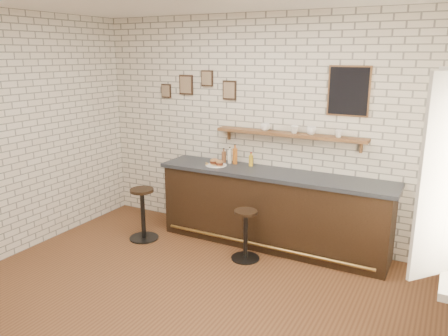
{
  "coord_description": "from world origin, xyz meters",
  "views": [
    {
      "loc": [
        2.26,
        -3.35,
        2.49
      ],
      "look_at": [
        -0.01,
        0.9,
        1.22
      ],
      "focal_mm": 35.0,
      "sensor_mm": 36.0,
      "label": 1
    }
  ],
  "objects": [
    {
      "name": "sandwich_plate",
      "position": [
        -0.53,
        1.65,
        1.02
      ],
      "size": [
        0.28,
        0.28,
        0.01
      ],
      "primitive_type": "cylinder",
      "color": "white",
      "rests_on": "bar_counter"
    },
    {
      "name": "potato_chips",
      "position": [
        -0.55,
        1.65,
        1.02
      ],
      "size": [
        0.27,
        0.18,
        0.0
      ],
      "color": "gold",
      "rests_on": "sandwich_plate"
    },
    {
      "name": "bitters_bottle_white",
      "position": [
        -0.43,
        1.86,
        1.1
      ],
      "size": [
        0.06,
        0.06,
        0.23
      ],
      "color": "silver",
      "rests_on": "bar_counter"
    },
    {
      "name": "shelf_cup_d",
      "position": [
        1.03,
        1.9,
        1.54
      ],
      "size": [
        0.13,
        0.13,
        0.09
      ],
      "primitive_type": "imported",
      "rotation": [
        0.0,
        0.0,
        0.53
      ],
      "color": "white",
      "rests_on": "wall_shelf"
    },
    {
      "name": "bitters_bottle_amber",
      "position": [
        -0.35,
        1.86,
        1.12
      ],
      "size": [
        0.07,
        0.07,
        0.28
      ],
      "color": "#A6581A",
      "rests_on": "bar_counter"
    },
    {
      "name": "back_wall_decor",
      "position": [
        0.23,
        1.98,
        2.05
      ],
      "size": [
        2.96,
        0.02,
        0.56
      ],
      "color": "black",
      "rests_on": "ground"
    },
    {
      "name": "bitters_bottle_brown",
      "position": [
        -0.53,
        1.86,
        1.09
      ],
      "size": [
        0.06,
        0.06,
        0.2
      ],
      "color": "brown",
      "rests_on": "bar_counter"
    },
    {
      "name": "ground",
      "position": [
        0.0,
        0.0,
        0.0
      ],
      "size": [
        5.0,
        5.0,
        0.0
      ],
      "primitive_type": "plane",
      "color": "brown",
      "rests_on": "ground"
    },
    {
      "name": "wall_shelf",
      "position": [
        0.4,
        1.9,
        1.48
      ],
      "size": [
        2.0,
        0.18,
        0.18
      ],
      "color": "brown",
      "rests_on": "ground"
    },
    {
      "name": "ciabatta_sandwich",
      "position": [
        -0.52,
        1.65,
        1.06
      ],
      "size": [
        0.25,
        0.19,
        0.08
      ],
      "color": "#B07B48",
      "rests_on": "sandwich_plate"
    },
    {
      "name": "condiment_bottle_yellow",
      "position": [
        -0.11,
        1.86,
        1.09
      ],
      "size": [
        0.06,
        0.06,
        0.19
      ],
      "color": "gold",
      "rests_on": "bar_counter"
    },
    {
      "name": "bar_stool_left",
      "position": [
        -1.35,
        1.06,
        0.38
      ],
      "size": [
        0.41,
        0.41,
        0.72
      ],
      "color": "black",
      "rests_on": "ground"
    },
    {
      "name": "shelf_cup_b",
      "position": [
        0.47,
        1.9,
        1.55
      ],
      "size": [
        0.14,
        0.14,
        0.1
      ],
      "primitive_type": "imported",
      "rotation": [
        0.0,
        0.0,
        1.01
      ],
      "color": "white",
      "rests_on": "wall_shelf"
    },
    {
      "name": "bar_counter",
      "position": [
        0.28,
        1.7,
        0.51
      ],
      "size": [
        3.1,
        0.65,
        1.01
      ],
      "color": "black",
      "rests_on": "ground"
    },
    {
      "name": "bar_stool_right",
      "position": [
        0.15,
        1.17,
        0.34
      ],
      "size": [
        0.35,
        0.35,
        0.64
      ],
      "color": "black",
      "rests_on": "ground"
    },
    {
      "name": "shelf_cup_a",
      "position": [
        0.07,
        1.9,
        1.55
      ],
      "size": [
        0.17,
        0.17,
        0.1
      ],
      "primitive_type": "imported",
      "rotation": [
        0.0,
        0.0,
        0.56
      ],
      "color": "white",
      "rests_on": "wall_shelf"
    },
    {
      "name": "shelf_cup_c",
      "position": [
        0.69,
        1.9,
        1.55
      ],
      "size": [
        0.15,
        0.15,
        0.1
      ],
      "primitive_type": "imported",
      "rotation": [
        0.0,
        0.0,
        1.8
      ],
      "color": "white",
      "rests_on": "wall_shelf"
    }
  ]
}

